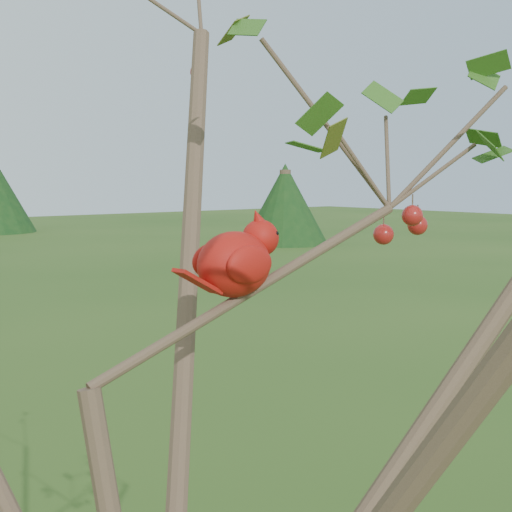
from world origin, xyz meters
The scene contains 2 objects.
crabapple_tree centered at (0.03, -0.02, 2.12)m, with size 2.35×2.05×2.95m.
cardinal centered at (0.21, 0.08, 2.12)m, with size 0.23×0.12×0.16m.
Camera 1 is at (-0.57, -0.92, 2.26)m, focal length 55.00 mm.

